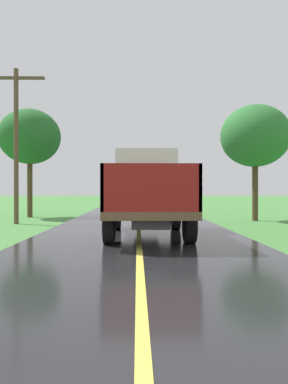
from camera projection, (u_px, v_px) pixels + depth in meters
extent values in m
cube|color=#2D2D30|center=(148.00, 216.00, 10.95)|extent=(0.90, 5.51, 0.24)
cube|color=brown|center=(148.00, 210.00, 10.95)|extent=(2.30, 5.80, 0.20)
cube|color=silver|center=(146.00, 178.00, 12.90)|extent=(2.10, 1.90, 1.90)
cube|color=black|center=(145.00, 170.00, 13.85)|extent=(1.78, 0.02, 0.76)
cube|color=maroon|center=(109.00, 188.00, 9.95)|extent=(0.08, 3.85, 1.10)
cube|color=maroon|center=(188.00, 188.00, 9.99)|extent=(0.08, 3.85, 1.10)
cube|color=maroon|center=(151.00, 188.00, 8.09)|extent=(2.30, 0.08, 1.10)
cube|color=maroon|center=(147.00, 188.00, 11.86)|extent=(2.30, 0.08, 1.10)
cylinder|color=black|center=(117.00, 215.00, 12.73)|extent=(0.28, 1.00, 1.00)
cylinder|color=black|center=(176.00, 215.00, 12.77)|extent=(0.28, 1.00, 1.00)
cylinder|color=black|center=(109.00, 224.00, 9.34)|extent=(0.28, 1.00, 1.00)
cylinder|color=black|center=(189.00, 224.00, 9.38)|extent=(0.28, 1.00, 1.00)
ellipsoid|color=#A1BC20|center=(147.00, 204.00, 8.53)|extent=(0.48, 0.51, 0.50)
ellipsoid|color=#99B536|center=(153.00, 202.00, 10.18)|extent=(0.47, 0.53, 0.40)
ellipsoid|color=#98C01F|center=(148.00, 191.00, 9.96)|extent=(0.49, 0.48, 0.47)
ellipsoid|color=#8DC82F|center=(159.00, 179.00, 9.79)|extent=(0.52, 0.67, 0.50)
ellipsoid|color=#8BC622|center=(123.00, 199.00, 10.90)|extent=(0.59, 0.56, 0.47)
ellipsoid|color=#A1B234|center=(141.00, 189.00, 10.52)|extent=(0.42, 0.49, 0.44)
ellipsoid|color=#8DB41E|center=(174.00, 191.00, 8.57)|extent=(0.58, 0.54, 0.38)
ellipsoid|color=#97C527|center=(166.00, 205.00, 8.46)|extent=(0.58, 0.52, 0.38)
cylinder|color=brown|center=(16.00, 146.00, 15.65)|extent=(0.20, 0.20, 6.78)
cube|color=brown|center=(16.00, 78.00, 15.64)|extent=(2.47, 0.12, 0.12)
cylinder|color=#4C3823|center=(255.00, 192.00, 17.30)|extent=(0.28, 0.28, 2.77)
ellipsoid|color=#2D7033|center=(255.00, 136.00, 17.29)|extent=(3.31, 3.31, 2.98)
cylinder|color=#4C3823|center=(30.00, 189.00, 19.52)|extent=(0.28, 0.28, 3.07)
ellipsoid|color=#236028|center=(30.00, 137.00, 19.51)|extent=(3.32, 3.32, 2.99)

